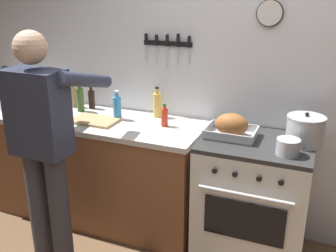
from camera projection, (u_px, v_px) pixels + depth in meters
wall_back at (241, 71)px, 2.95m from camera, size 6.00×0.13×2.60m
counter_block at (86, 165)px, 3.36m from camera, size 2.03×0.65×0.90m
stove at (253, 198)px, 2.84m from camera, size 0.76×0.67×0.90m
person_cook at (43, 139)px, 2.58m from camera, size 0.51×0.63×1.66m
roasting_pan at (231, 127)px, 2.74m from camera, size 0.35×0.26×0.17m
stock_pot at (305, 131)px, 2.60m from camera, size 0.25×0.25×0.23m
saucepan at (288, 147)px, 2.46m from camera, size 0.15×0.15×0.10m
cutting_board at (95, 120)px, 3.07m from camera, size 0.36×0.24×0.02m
bottle_olive_oil at (80, 99)px, 3.29m from camera, size 0.06×0.06×0.25m
bottle_soy_sauce at (92, 99)px, 3.37m from camera, size 0.06×0.06×0.21m
bottle_hot_sauce at (164, 117)px, 2.95m from camera, size 0.05×0.05×0.18m
bottle_vinegar at (73, 96)px, 3.42m from camera, size 0.06×0.06×0.23m
bottle_dish_soap at (117, 107)px, 3.10m from camera, size 0.07×0.07×0.23m
bottle_cooking_oil at (157, 104)px, 3.15m from camera, size 0.07×0.07×0.25m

